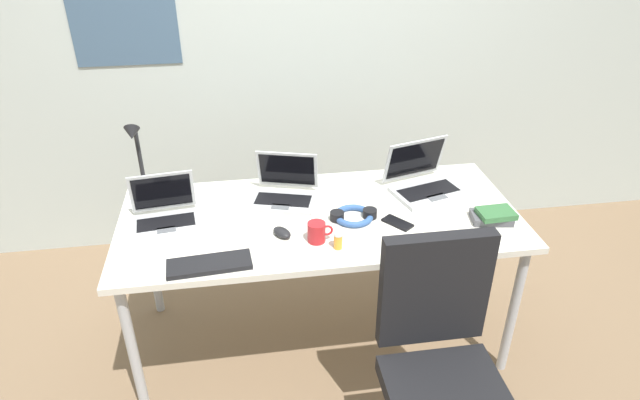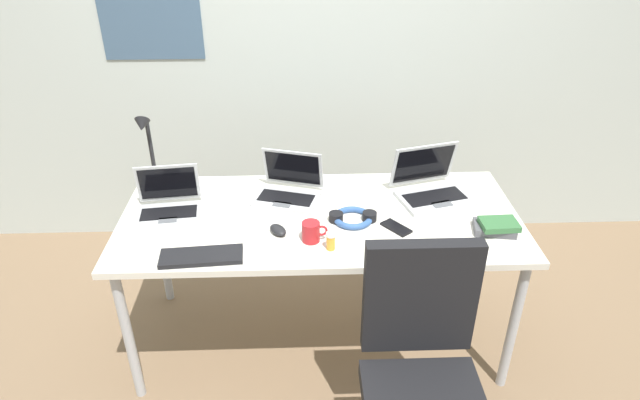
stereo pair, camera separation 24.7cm
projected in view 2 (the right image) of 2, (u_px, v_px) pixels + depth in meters
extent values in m
plane|color=#7A6047|center=(320.00, 336.00, 2.88)|extent=(12.00, 12.00, 0.00)
cube|color=#B2BCB7|center=(313.00, 32.00, 3.18)|extent=(6.00, 0.12, 2.60)
cube|color=silver|center=(320.00, 218.00, 2.52)|extent=(1.80, 0.80, 0.03)
cylinder|color=#B2B5BA|center=(128.00, 336.00, 2.38)|extent=(0.04, 0.04, 0.71)
cylinder|color=#B2B5BA|center=(513.00, 326.00, 2.44)|extent=(0.04, 0.04, 0.71)
cylinder|color=#B2B5BA|center=(162.00, 246.00, 2.97)|extent=(0.04, 0.04, 0.71)
cylinder|color=#B2B5BA|center=(471.00, 240.00, 3.03)|extent=(0.04, 0.04, 0.71)
cylinder|color=black|center=(157.00, 184.00, 2.75)|extent=(0.12, 0.12, 0.02)
cylinder|color=black|center=(152.00, 152.00, 2.66)|extent=(0.02, 0.02, 0.34)
cylinder|color=black|center=(144.00, 122.00, 2.54)|extent=(0.01, 0.08, 0.01)
cone|color=black|center=(142.00, 125.00, 2.51)|extent=(0.07, 0.09, 0.09)
cube|color=#B7BABC|center=(286.00, 200.00, 2.61)|extent=(0.34, 0.27, 0.02)
cube|color=black|center=(286.00, 198.00, 2.61)|extent=(0.28, 0.18, 0.00)
cube|color=#595B60|center=(282.00, 204.00, 2.55)|extent=(0.09, 0.07, 0.00)
cube|color=#B7BABC|center=(293.00, 168.00, 2.66)|extent=(0.29, 0.13, 0.20)
cube|color=black|center=(293.00, 168.00, 2.66)|extent=(0.26, 0.11, 0.17)
cube|color=#B7BABC|center=(169.00, 215.00, 2.49)|extent=(0.30, 0.22, 0.02)
cube|color=black|center=(169.00, 213.00, 2.49)|extent=(0.26, 0.13, 0.00)
cube|color=#595B60|center=(168.00, 220.00, 2.44)|extent=(0.08, 0.05, 0.00)
cube|color=#B7BABC|center=(168.00, 183.00, 2.54)|extent=(0.28, 0.07, 0.19)
cube|color=black|center=(168.00, 183.00, 2.53)|extent=(0.25, 0.06, 0.16)
cube|color=#B7BABC|center=(434.00, 199.00, 2.62)|extent=(0.37, 0.30, 0.02)
cube|color=black|center=(435.00, 197.00, 2.62)|extent=(0.31, 0.20, 0.00)
cube|color=#595B60|center=(442.00, 204.00, 2.56)|extent=(0.10, 0.07, 0.00)
cube|color=#B7BABC|center=(423.00, 164.00, 2.68)|extent=(0.33, 0.15, 0.22)
cube|color=black|center=(424.00, 164.00, 2.67)|extent=(0.30, 0.12, 0.18)
cube|color=black|center=(201.00, 256.00, 2.22)|extent=(0.34, 0.15, 0.02)
ellipsoid|color=black|center=(278.00, 230.00, 2.38)|extent=(0.10, 0.11, 0.03)
cube|color=black|center=(396.00, 228.00, 2.41)|extent=(0.13, 0.15, 0.01)
torus|color=#335999|center=(353.00, 218.00, 2.47)|extent=(0.18, 0.18, 0.03)
cylinder|color=black|center=(336.00, 217.00, 2.46)|extent=(0.06, 0.06, 0.04)
cylinder|color=black|center=(370.00, 216.00, 2.47)|extent=(0.06, 0.06, 0.04)
cylinder|color=gold|center=(331.00, 242.00, 2.27)|extent=(0.04, 0.04, 0.06)
cylinder|color=white|center=(331.00, 234.00, 2.25)|extent=(0.04, 0.04, 0.01)
cube|color=#4C4C51|center=(494.00, 228.00, 2.39)|extent=(0.19, 0.14, 0.03)
cube|color=#336638|center=(499.00, 224.00, 2.36)|extent=(0.16, 0.12, 0.03)
cylinder|color=#B21E23|center=(311.00, 232.00, 2.31)|extent=(0.08, 0.08, 0.09)
torus|color=#B21E23|center=(323.00, 231.00, 2.31)|extent=(0.05, 0.01, 0.05)
cube|color=black|center=(420.00, 297.00, 2.03)|extent=(0.42, 0.06, 0.48)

